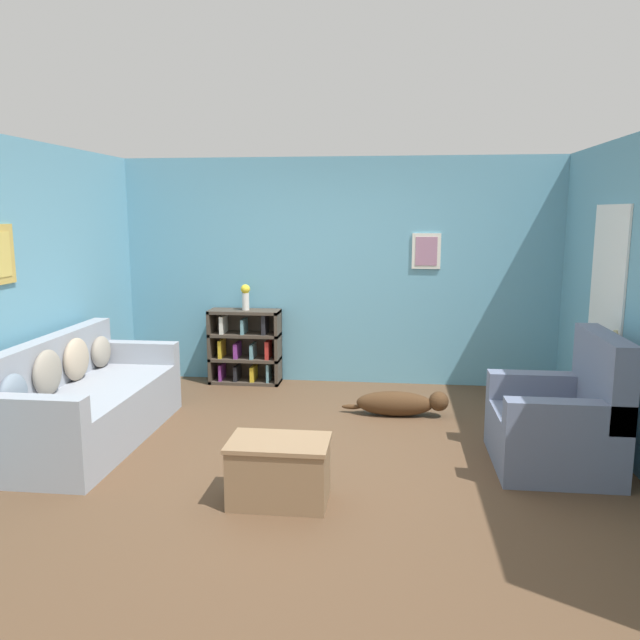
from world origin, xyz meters
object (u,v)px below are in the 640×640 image
Objects in this scene: dog at (401,403)px; vase at (246,296)px; bookshelf at (246,347)px; couch at (85,403)px; coffee_table at (279,469)px; recliner_chair at (562,422)px.

vase reaches higher than dog.
couch is at bearing -115.02° from bookshelf.
coffee_table reaches higher than dog.
coffee_table is at bearing -113.63° from dog.
couch is 2.12m from coffee_table.
recliner_chair is at bearing -41.70° from dog.
dog is (1.80, -1.04, -0.30)m from bookshelf.
couch is at bearing -115.58° from vase.
recliner_chair is 1.67m from dog.
couch is 2.38× the size of bookshelf.
recliner_chair is 2.26m from coffee_table.
vase reaches higher than couch.
coffee_table is 2.14m from dog.
vase is (0.01, -0.02, 0.61)m from bookshelf.
bookshelf is 3.71m from recliner_chair.
couch is at bearing 178.56° from recliner_chair.
vase is (-3.01, 2.12, 0.67)m from recliner_chair.
dog is at bearing -29.77° from vase.
bookshelf is at bearing 128.56° from vase.
bookshelf reaches higher than dog.
bookshelf is (0.95, 2.04, 0.08)m from couch.
bookshelf reaches higher than coffee_table.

